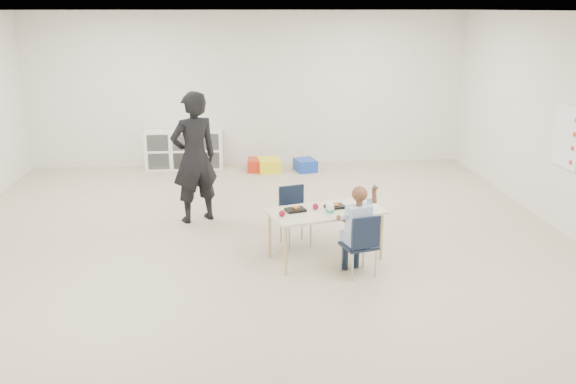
{
  "coord_description": "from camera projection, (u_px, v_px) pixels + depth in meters",
  "views": [
    {
      "loc": [
        -0.25,
        -6.74,
        2.83
      ],
      "look_at": [
        0.32,
        -0.22,
        0.85
      ],
      "focal_mm": 38.0,
      "sensor_mm": 36.0,
      "label": 1
    }
  ],
  "objects": [
    {
      "name": "child",
      "position": [
        359.0,
        226.0,
        6.59
      ],
      "size": [
        0.6,
        0.6,
        1.14
      ],
      "primitive_type": null,
      "rotation": [
        0.0,
        0.0,
        0.28
      ],
      "color": "#9BB6D2",
      "rests_on": "chair_near"
    },
    {
      "name": "bread_roll",
      "position": [
        353.0,
        207.0,
        7.02
      ],
      "size": [
        0.09,
        0.09,
        0.07
      ],
      "primitive_type": "ellipsoid",
      "color": "tan",
      "rests_on": "table"
    },
    {
      "name": "chair_near",
      "position": [
        359.0,
        244.0,
        6.65
      ],
      "size": [
        0.43,
        0.41,
        0.72
      ],
      "primitive_type": null,
      "rotation": [
        0.0,
        0.0,
        0.28
      ],
      "color": "black",
      "rests_on": "ground"
    },
    {
      "name": "table",
      "position": [
        325.0,
        234.0,
        7.1
      ],
      "size": [
        1.44,
        1.0,
        0.6
      ],
      "rotation": [
        0.0,
        0.0,
        0.28
      ],
      "color": "beige",
      "rests_on": "ground"
    },
    {
      "name": "lunch_tray_far",
      "position": [
        295.0,
        210.0,
        6.98
      ],
      "size": [
        0.26,
        0.22,
        0.03
      ],
      "primitive_type": "cube",
      "rotation": [
        0.0,
        0.0,
        0.28
      ],
      "color": "black",
      "rests_on": "table"
    },
    {
      "name": "milk_carton",
      "position": [
        330.0,
        209.0,
        6.9
      ],
      "size": [
        0.09,
        0.09,
        0.1
      ],
      "primitive_type": "cube",
      "rotation": [
        0.0,
        0.0,
        0.28
      ],
      "color": "white",
      "rests_on": "table"
    },
    {
      "name": "bin_yellow",
      "position": [
        269.0,
        165.0,
        10.99
      ],
      "size": [
        0.41,
        0.51,
        0.23
      ],
      "primitive_type": "cube",
      "rotation": [
        0.0,
        0.0,
        0.1
      ],
      "color": "yellow",
      "rests_on": "ground"
    },
    {
      "name": "adult",
      "position": [
        194.0,
        158.0,
        8.22
      ],
      "size": [
        0.78,
        0.68,
        1.79
      ],
      "primitive_type": "imported",
      "rotation": [
        0.0,
        0.0,
        3.61
      ],
      "color": "black",
      "rests_on": "ground"
    },
    {
      "name": "room",
      "position": [
        258.0,
        141.0,
        6.86
      ],
      "size": [
        9.0,
        9.02,
        2.8
      ],
      "color": "#B7AA8C",
      "rests_on": "ground"
    },
    {
      "name": "chair_far",
      "position": [
        296.0,
        217.0,
        7.52
      ],
      "size": [
        0.43,
        0.41,
        0.72
      ],
      "primitive_type": null,
      "rotation": [
        0.0,
        0.0,
        0.28
      ],
      "color": "black",
      "rests_on": "ground"
    },
    {
      "name": "apple_far",
      "position": [
        282.0,
        214.0,
        6.79
      ],
      "size": [
        0.07,
        0.07,
        0.07
      ],
      "primitive_type": "sphere",
      "color": "maroon",
      "rests_on": "table"
    },
    {
      "name": "bin_red",
      "position": [
        257.0,
        165.0,
        11.04
      ],
      "size": [
        0.36,
        0.46,
        0.21
      ],
      "primitive_type": "cube",
      "rotation": [
        0.0,
        0.0,
        -0.06
      ],
      "color": "red",
      "rests_on": "ground"
    },
    {
      "name": "cubby_shelf",
      "position": [
        184.0,
        149.0,
        11.15
      ],
      "size": [
        1.4,
        0.4,
        0.7
      ],
      "primitive_type": "cube",
      "color": "white",
      "rests_on": "ground"
    },
    {
      "name": "rules_poster",
      "position": [
        566.0,
        137.0,
        7.81
      ],
      "size": [
        0.02,
        0.6,
        0.8
      ],
      "primitive_type": "cube",
      "color": "white",
      "rests_on": "room"
    },
    {
      "name": "apple_near",
      "position": [
        316.0,
        207.0,
        7.03
      ],
      "size": [
        0.07,
        0.07,
        0.07
      ],
      "primitive_type": "sphere",
      "color": "maroon",
      "rests_on": "table"
    },
    {
      "name": "lunch_tray_near",
      "position": [
        335.0,
        207.0,
        7.09
      ],
      "size": [
        0.26,
        0.22,
        0.03
      ],
      "primitive_type": "cube",
      "rotation": [
        0.0,
        0.0,
        0.28
      ],
      "color": "black",
      "rests_on": "table"
    },
    {
      "name": "bin_blue",
      "position": [
        305.0,
        165.0,
        11.03
      ],
      "size": [
        0.43,
        0.5,
        0.21
      ],
      "primitive_type": "cube",
      "rotation": [
        0.0,
        0.0,
        0.23
      ],
      "color": "#163BAB",
      "rests_on": "ground"
    }
  ]
}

